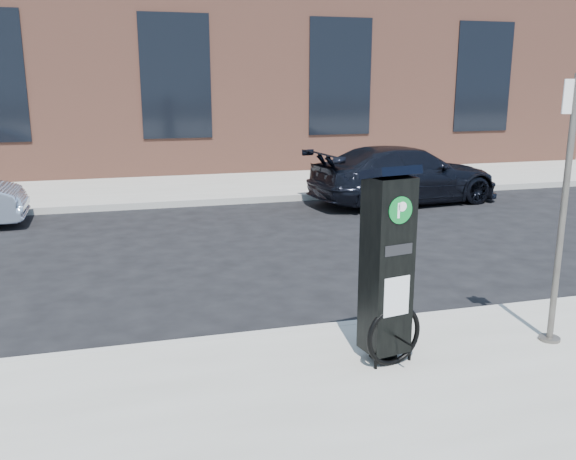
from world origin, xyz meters
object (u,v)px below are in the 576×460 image
object	(u,v)px
parking_kiosk	(387,262)
sign_pole	(563,214)
car_dark	(405,175)
bike_rack	(394,335)

from	to	relation	value
parking_kiosk	sign_pole	bearing A→B (deg)	-12.44
parking_kiosk	car_dark	size ratio (longest dim) A/B	0.42
bike_rack	car_dark	xyz separation A→B (m)	(4.10, 8.19, 0.23)
bike_rack	parking_kiosk	bearing A→B (deg)	91.78
parking_kiosk	bike_rack	xyz separation A→B (m)	(0.04, -0.15, -0.70)
parking_kiosk	sign_pole	distance (m)	1.96
sign_pole	bike_rack	distance (m)	2.17
sign_pole	car_dark	distance (m)	8.45
sign_pole	car_dark	xyz separation A→B (m)	(2.21, 8.11, -0.85)
parking_kiosk	sign_pole	xyz separation A→B (m)	(1.92, -0.07, 0.38)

